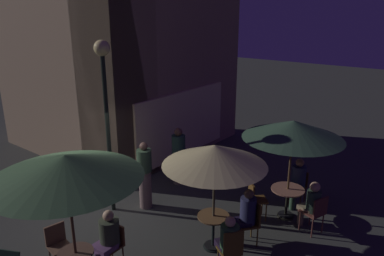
% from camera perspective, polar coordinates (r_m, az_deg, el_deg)
% --- Properties ---
extents(ground_plane, '(60.00, 60.00, 0.00)m').
position_cam_1_polar(ground_plane, '(8.95, -14.93, -14.53)').
color(ground_plane, '#353631').
extents(cafe_building, '(6.02, 6.38, 8.83)m').
position_cam_1_polar(cafe_building, '(12.04, -11.88, 16.04)').
color(cafe_building, '#987B5F').
rests_on(cafe_building, ground).
extents(street_lamp_near_corner, '(0.35, 0.35, 4.12)m').
position_cam_1_polar(street_lamp_near_corner, '(8.43, -13.44, 5.67)').
color(street_lamp_near_corner, black).
rests_on(street_lamp_near_corner, ground).
extents(cafe_table_1, '(0.77, 0.77, 0.73)m').
position_cam_1_polar(cafe_table_1, '(9.03, 14.65, -10.21)').
color(cafe_table_1, black).
rests_on(cafe_table_1, ground).
extents(cafe_table_2, '(0.65, 0.65, 0.75)m').
position_cam_1_polar(cafe_table_2, '(7.73, 3.34, -14.98)').
color(cafe_table_2, black).
rests_on(cafe_table_2, ground).
extents(patio_umbrella_0, '(2.47, 2.47, 2.55)m').
position_cam_1_polar(patio_umbrella_0, '(6.13, -19.12, -5.84)').
color(patio_umbrella_0, black).
rests_on(patio_umbrella_0, ground).
extents(patio_umbrella_1, '(2.26, 2.26, 2.40)m').
position_cam_1_polar(patio_umbrella_1, '(8.40, 15.51, -0.29)').
color(patio_umbrella_1, black).
rests_on(patio_umbrella_1, ground).
extents(patio_umbrella_2, '(2.05, 2.05, 2.27)m').
position_cam_1_polar(patio_umbrella_2, '(7.02, 3.56, -4.34)').
color(patio_umbrella_2, black).
rests_on(patio_umbrella_2, ground).
extents(cafe_chair_0, '(0.40, 0.40, 0.84)m').
position_cam_1_polar(cafe_chair_0, '(7.44, -12.14, -16.88)').
color(cafe_chair_0, '#562F1C').
rests_on(cafe_chair_0, ground).
extents(cafe_chair_1, '(0.45, 0.45, 0.87)m').
position_cam_1_polar(cafe_chair_1, '(7.65, -20.23, -16.39)').
color(cafe_chair_1, brown).
rests_on(cafe_chair_1, ground).
extents(cafe_chair_3, '(0.40, 0.40, 0.86)m').
position_cam_1_polar(cafe_chair_3, '(9.71, 16.34, -8.44)').
color(cafe_chair_3, '#4E3217').
rests_on(cafe_chair_3, ground).
extents(cafe_chair_4, '(0.55, 0.55, 0.93)m').
position_cam_1_polar(cafe_chair_4, '(8.77, 9.79, -10.58)').
color(cafe_chair_4, '#593917').
rests_on(cafe_chair_4, ground).
extents(cafe_chair_5, '(0.55, 0.55, 0.90)m').
position_cam_1_polar(cafe_chair_5, '(8.57, 18.79, -12.15)').
color(cafe_chair_5, brown).
rests_on(cafe_chair_5, ground).
extents(cafe_chair_6, '(0.53, 0.53, 0.97)m').
position_cam_1_polar(cafe_chair_6, '(7.02, 6.17, -18.20)').
color(cafe_chair_6, brown).
rests_on(cafe_chair_6, ground).
extents(cafe_chair_7, '(0.59, 0.59, 0.96)m').
position_cam_1_polar(cafe_chair_7, '(7.94, 9.35, -13.79)').
color(cafe_chair_7, brown).
rests_on(cafe_chair_7, ground).
extents(patron_seated_0, '(0.56, 0.39, 1.20)m').
position_cam_1_polar(patron_seated_0, '(7.27, -13.04, -16.14)').
color(patron_seated_0, '#5F3C68').
rests_on(patron_seated_0, ground).
extents(patron_seated_1, '(0.55, 0.37, 1.25)m').
position_cam_1_polar(patron_seated_1, '(9.52, 16.17, -7.75)').
color(patron_seated_1, '#314C35').
rests_on(patron_seated_1, ground).
extents(patron_seated_2, '(0.40, 0.50, 1.20)m').
position_cam_1_polar(patron_seated_2, '(8.59, 18.08, -11.03)').
color(patron_seated_2, '#837152').
rests_on(patron_seated_2, ground).
extents(patron_seated_3, '(0.50, 0.54, 1.18)m').
position_cam_1_polar(patron_seated_3, '(7.08, 5.69, -16.93)').
color(patron_seated_3, black).
rests_on(patron_seated_3, ground).
extents(patron_seated_4, '(0.52, 0.50, 1.25)m').
position_cam_1_polar(patron_seated_4, '(7.82, 8.35, -13.08)').
color(patron_seated_4, black).
rests_on(patron_seated_4, ground).
extents(patron_standing_5, '(0.36, 0.36, 1.72)m').
position_cam_1_polar(patron_standing_5, '(9.08, -7.38, -7.35)').
color(patron_standing_5, '#7E635E').
rests_on(patron_standing_5, ground).
extents(patron_standing_6, '(0.38, 0.38, 1.65)m').
position_cam_1_polar(patron_standing_6, '(10.26, -2.10, -4.40)').
color(patron_standing_6, '#726355').
rests_on(patron_standing_6, ground).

